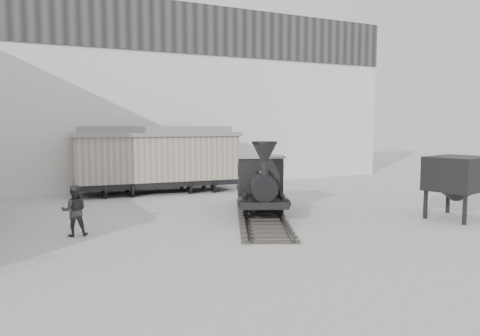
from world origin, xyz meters
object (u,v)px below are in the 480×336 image
coal_hopper (457,178)px  locomotive (261,188)px  visitor_b (74,211)px  boxcar (157,158)px

coal_hopper → locomotive: bearing=133.8°
locomotive → visitor_b: locomotive is taller
boxcar → visitor_b: boxcar is taller
coal_hopper → visitor_b: bearing=151.6°
visitor_b → coal_hopper: 14.73m
boxcar → locomotive: bearing=-69.2°
locomotive → boxcar: (-2.09, 7.86, 0.79)m
locomotive → visitor_b: bearing=-151.2°
visitor_b → coal_hopper: (14.18, -3.89, 0.76)m
coal_hopper → boxcar: bearing=112.5°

